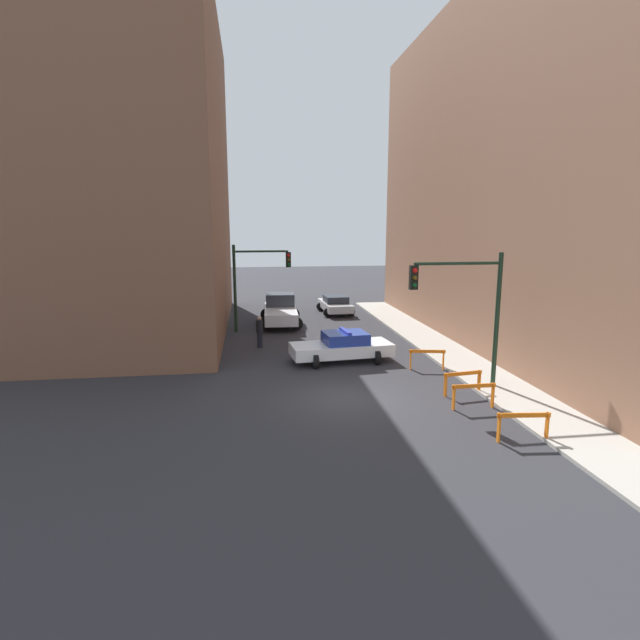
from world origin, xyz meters
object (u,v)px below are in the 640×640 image
object	(u,v)px
barrier_mid	(474,392)
barrier_corner	(427,356)
pedestrian_crossing	(260,331)
police_car	(342,347)
white_truck	(280,310)
traffic_light_far	(253,275)
parked_car_near	(335,304)
barrier_front	(523,422)
traffic_light_near	(469,300)
barrier_back	(463,379)

from	to	relation	value
barrier_mid	barrier_corner	world-z (taller)	same
pedestrian_crossing	barrier_mid	size ratio (longest dim) A/B	1.04
police_car	white_truck	world-z (taller)	white_truck
traffic_light_far	parked_car_near	distance (m)	8.48
traffic_light_far	barrier_front	world-z (taller)	traffic_light_far
white_truck	pedestrian_crossing	bearing A→B (deg)	-101.33
traffic_light_far	barrier_mid	xyz separation A→B (m)	(7.41, -14.17, -2.78)
traffic_light_near	barrier_corner	xyz separation A→B (m)	(-0.54, 2.79, -2.91)
barrier_front	barrier_back	xyz separation A→B (m)	(-0.02, 4.23, 0.00)
parked_car_near	barrier_mid	bearing A→B (deg)	-88.11
traffic_light_far	white_truck	size ratio (longest dim) A/B	0.95
police_car	barrier_mid	xyz separation A→B (m)	(3.40, -6.69, -0.11)
police_car	barrier_mid	size ratio (longest dim) A/B	3.04
pedestrian_crossing	police_car	bearing A→B (deg)	68.19
traffic_light_near	barrier_mid	world-z (taller)	traffic_light_near
police_car	pedestrian_crossing	world-z (taller)	pedestrian_crossing
white_truck	barrier_back	bearing A→B (deg)	-65.66
traffic_light_near	barrier_corner	size ratio (longest dim) A/B	3.29
barrier_back	parked_car_near	bearing A→B (deg)	95.50
traffic_light_near	parked_car_near	size ratio (longest dim) A/B	1.19
parked_car_near	barrier_mid	xyz separation A→B (m)	(1.51, -19.60, -0.06)
traffic_light_near	barrier_mid	xyz separation A→B (m)	(-0.62, -2.07, -2.91)
parked_car_near	barrier_front	size ratio (longest dim) A/B	2.74
traffic_light_near	white_truck	xyz separation A→B (m)	(-6.33, 14.05, -2.62)
traffic_light_near	barrier_back	distance (m)	3.00
barrier_back	pedestrian_crossing	bearing A→B (deg)	130.79
traffic_light_near	white_truck	distance (m)	15.63
barrier_front	barrier_mid	size ratio (longest dim) A/B	1.00
police_car	barrier_front	distance (m)	10.15
traffic_light_far	barrier_front	xyz separation A→B (m)	(7.67, -16.94, -2.78)
police_car	white_truck	bearing A→B (deg)	7.74
police_car	barrier_front	size ratio (longest dim) A/B	3.05
pedestrian_crossing	barrier_front	world-z (taller)	pedestrian_crossing
traffic_light_near	traffic_light_far	world-z (taller)	traffic_light_near
parked_car_near	barrier_front	bearing A→B (deg)	-87.98
traffic_light_far	parked_car_near	xyz separation A→B (m)	(5.90, 5.44, -2.72)
pedestrian_crossing	barrier_back	distance (m)	11.35
traffic_light_far	police_car	bearing A→B (deg)	-61.81
barrier_front	parked_car_near	bearing A→B (deg)	94.52
traffic_light_near	traffic_light_far	distance (m)	14.52
white_truck	barrier_corner	bearing A→B (deg)	-60.52
parked_car_near	barrier_back	distance (m)	18.23
traffic_light_near	barrier_back	bearing A→B (deg)	-121.51
traffic_light_far	barrier_back	distance (m)	15.09
barrier_mid	barrier_back	size ratio (longest dim) A/B	1.01
police_car	traffic_light_near	bearing A→B (deg)	-144.90
white_truck	barrier_back	xyz separation A→B (m)	(5.95, -14.66, -0.29)
traffic_light_far	police_car	distance (m)	8.89
white_truck	barrier_front	size ratio (longest dim) A/B	3.43
police_car	barrier_corner	size ratio (longest dim) A/B	3.08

